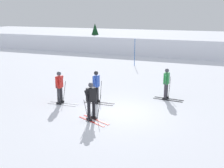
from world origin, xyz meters
name	(u,v)px	position (x,y,z in m)	size (l,w,h in m)	color
ground_plane	(115,112)	(0.00, 0.00, 0.00)	(120.00, 120.00, 0.00)	white
far_snow_ridge	(181,44)	(0.00, 21.44, 0.94)	(80.00, 9.97, 1.88)	white
skier_black	(91,100)	(-0.62, -1.31, 0.92)	(1.62, 0.97, 1.71)	red
skier_red	(60,87)	(-3.09, 0.09, 0.92)	(1.62, 1.00, 1.71)	silver
skier_green	(167,83)	(1.84, 2.87, 0.92)	(1.62, 1.00, 1.71)	black
skier_blue	(96,86)	(-1.40, 0.91, 0.92)	(1.61, 1.00, 1.71)	black
trail_marker_pole	(135,52)	(-2.62, 11.52, 1.18)	(0.05, 0.05, 2.36)	#1E56AD
conifer_far_left	(95,33)	(-10.02, 19.17, 2.05)	(1.49, 1.49, 3.26)	#513823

